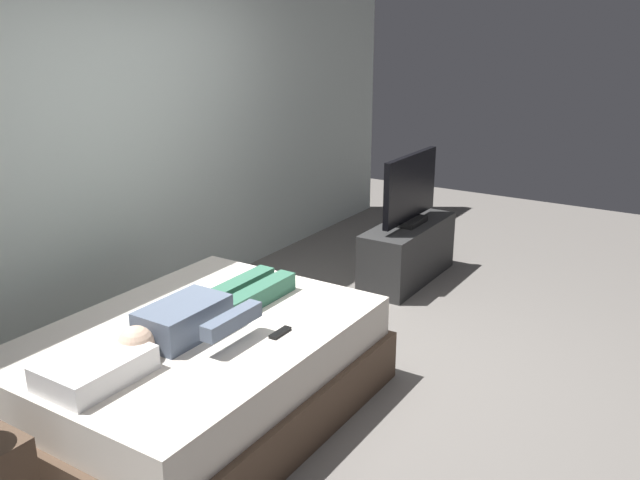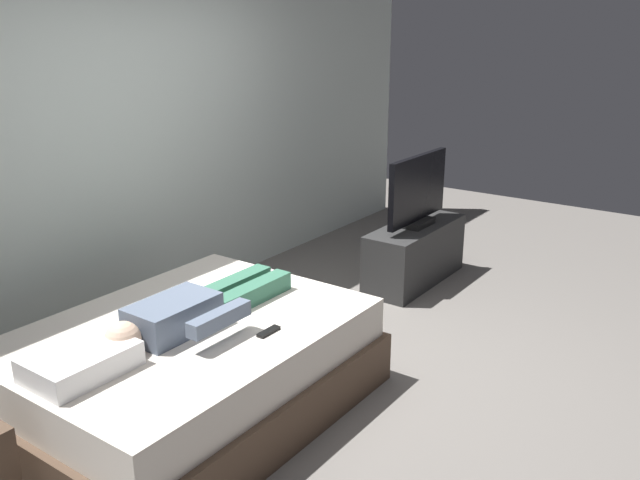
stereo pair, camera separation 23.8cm
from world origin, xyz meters
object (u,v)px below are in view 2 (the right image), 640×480
Objects in this scene: pillow at (81,362)px; tv_stand at (415,254)px; bed at (189,369)px; tv at (418,192)px; remote at (269,332)px; person at (193,310)px.

pillow is 3.21m from tv_stand.
bed is 2.23× the size of tv.
remote is 2.39m from tv.
person is at bearing -2.89° from pillow.
tv is (0.00, 0.00, 0.53)m from tv_stand.
pillow is 3.20× the size of remote.
remote is (0.15, -0.40, -0.07)m from person.
person reaches higher than tv_stand.
pillow is 3.20m from tv.
remote is (0.84, -0.44, -0.05)m from pillow.
person is at bearing 178.94° from tv.
remote is 0.17× the size of tv.
bed is at bearing 178.16° from tv.
bed is 0.74m from pillow.
remote is at bearing -171.33° from tv_stand.
tv_stand is (2.53, -0.08, -0.01)m from bed.
person is at bearing 110.47° from remote.
tv is (2.35, 0.36, 0.24)m from remote.
pillow reaches higher than tv_stand.
tv_stand is 0.53m from tv.
tv is (3.19, -0.08, 0.18)m from pillow.
pillow is at bearing 152.42° from remote.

